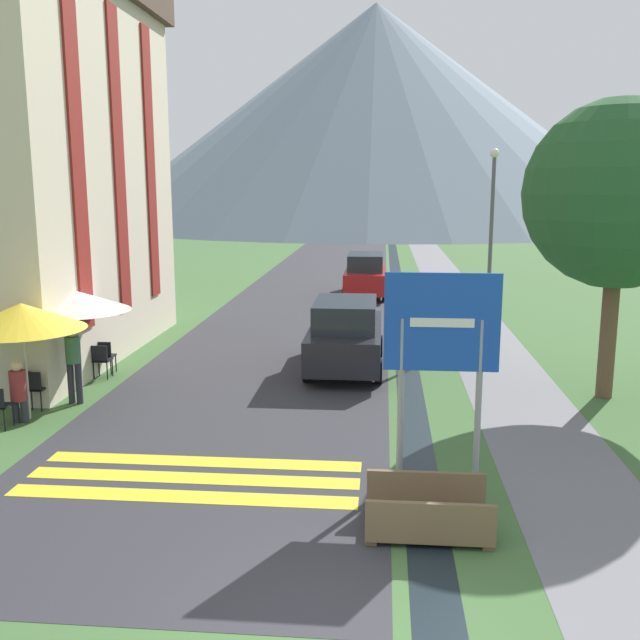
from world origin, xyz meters
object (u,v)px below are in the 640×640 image
(cafe_umbrella_front_yellow, at_px, (22,316))
(person_standing_terrace, at_px, (73,360))
(road_sign, at_px, (441,345))
(cafe_chair_near_right, at_px, (25,385))
(hotel_building, at_px, (12,146))
(streetlamp, at_px, (491,228))
(person_seated_near, at_px, (18,388))
(parked_car_far, at_px, (366,275))
(cafe_umbrella_middle_white, at_px, (76,301))
(parked_car_near, at_px, (346,334))
(cafe_chair_far_right, at_px, (105,354))
(tree_by_path, at_px, (619,195))
(cafe_chair_near_left, at_px, (34,386))
(cafe_chair_far_left, at_px, (101,358))
(footbridge, at_px, (428,515))

(cafe_umbrella_front_yellow, bearing_deg, person_standing_terrace, 64.87)
(road_sign, bearing_deg, cafe_chair_near_right, 159.90)
(cafe_chair_near_right, height_order, cafe_umbrella_front_yellow, cafe_umbrella_front_yellow)
(hotel_building, bearing_deg, streetlamp, 16.16)
(person_standing_terrace, bearing_deg, person_seated_near, -114.10)
(parked_car_far, height_order, cafe_umbrella_middle_white, cafe_umbrella_middle_white)
(cafe_umbrella_middle_white, bearing_deg, cafe_chair_near_right, -110.77)
(parked_car_near, distance_m, cafe_chair_near_right, 7.69)
(road_sign, height_order, cafe_umbrella_front_yellow, road_sign)
(cafe_chair_far_right, relative_size, cafe_umbrella_front_yellow, 0.34)
(parked_car_far, height_order, tree_by_path, tree_by_path)
(cafe_chair_near_left, bearing_deg, parked_car_far, 70.06)
(cafe_chair_far_right, distance_m, person_seated_near, 3.74)
(cafe_chair_far_left, height_order, person_standing_terrace, person_standing_terrace)
(cafe_chair_far_left, bearing_deg, cafe_umbrella_front_yellow, -81.52)
(road_sign, height_order, parked_car_near, road_sign)
(parked_car_far, relative_size, cafe_chair_near_left, 5.29)
(parked_car_near, relative_size, cafe_chair_far_right, 5.22)
(cafe_chair_near_right, relative_size, cafe_umbrella_middle_white, 0.35)
(hotel_building, xyz_separation_m, cafe_chair_near_right, (2.40, -4.76, -5.19))
(streetlamp, bearing_deg, person_standing_terrace, -140.68)
(cafe_chair_near_left, distance_m, person_standing_terrace, 0.96)
(cafe_umbrella_front_yellow, bearing_deg, tree_by_path, 12.10)
(road_sign, bearing_deg, hotel_building, 144.08)
(person_seated_near, bearing_deg, cafe_umbrella_front_yellow, 71.15)
(cafe_chair_near_left, relative_size, cafe_chair_far_right, 1.00)
(hotel_building, height_order, person_seated_near, hotel_building)
(road_sign, bearing_deg, cafe_umbrella_middle_white, 149.76)
(cafe_chair_near_right, height_order, person_standing_terrace, person_standing_terrace)
(parked_car_near, height_order, cafe_chair_near_right, parked_car_near)
(cafe_chair_far_left, bearing_deg, cafe_umbrella_middle_white, -82.71)
(road_sign, distance_m, cafe_chair_far_left, 9.69)
(footbridge, height_order, cafe_umbrella_front_yellow, cafe_umbrella_front_yellow)
(parked_car_near, distance_m, tree_by_path, 7.19)
(hotel_building, distance_m, cafe_chair_far_left, 6.46)
(cafe_chair_far_left, relative_size, person_seated_near, 0.67)
(road_sign, height_order, person_seated_near, road_sign)
(parked_car_far, xyz_separation_m, tree_by_path, (5.73, -14.16, 3.58))
(cafe_umbrella_front_yellow, xyz_separation_m, cafe_umbrella_middle_white, (0.19, 2.13, -0.03))
(hotel_building, distance_m, streetlamp, 13.98)
(hotel_building, bearing_deg, cafe_chair_far_left, -36.94)
(tree_by_path, bearing_deg, cafe_chair_near_right, -171.04)
(footbridge, height_order, parked_car_far, parked_car_far)
(footbridge, height_order, cafe_chair_near_right, cafe_chair_near_right)
(cafe_chair_near_left, bearing_deg, tree_by_path, 11.48)
(person_standing_terrace, relative_size, tree_by_path, 0.26)
(cafe_chair_far_left, xyz_separation_m, cafe_umbrella_middle_white, (-0.11, -0.95, 1.58))
(cafe_chair_far_right, xyz_separation_m, tree_by_path, (11.91, -0.90, 3.97))
(footbridge, height_order, cafe_chair_far_left, cafe_chair_far_left)
(cafe_chair_far_right, bearing_deg, cafe_umbrella_front_yellow, -68.80)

